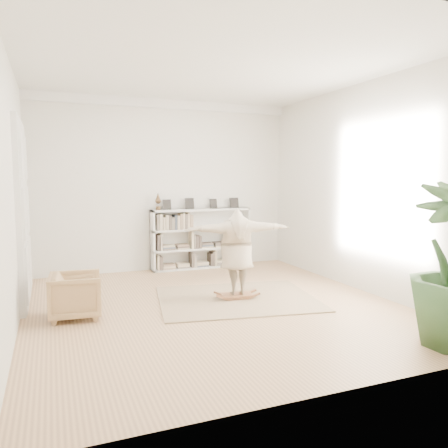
% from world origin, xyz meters
% --- Properties ---
extents(floor, '(6.00, 6.00, 0.00)m').
position_xyz_m(floor, '(0.00, 0.00, 0.00)').
color(floor, '#9D7651').
rests_on(floor, ground).
extents(room_shell, '(6.00, 6.00, 6.00)m').
position_xyz_m(room_shell, '(0.00, 2.94, 3.51)').
color(room_shell, silver).
rests_on(room_shell, floor).
extents(doors, '(0.09, 1.78, 2.92)m').
position_xyz_m(doors, '(-2.70, 1.30, 1.40)').
color(doors, white).
rests_on(doors, floor).
extents(bookshelf, '(2.20, 0.35, 1.64)m').
position_xyz_m(bookshelf, '(0.74, 2.82, 0.64)').
color(bookshelf, silver).
rests_on(bookshelf, floor).
extents(armchair, '(0.75, 0.73, 0.64)m').
position_xyz_m(armchair, '(-2.01, 0.18, 0.32)').
color(armchair, tan).
rests_on(armchair, floor).
extents(rug, '(2.80, 2.39, 0.02)m').
position_xyz_m(rug, '(0.47, 0.21, 0.01)').
color(rug, tan).
rests_on(rug, floor).
extents(rocker_board, '(0.54, 0.38, 0.11)m').
position_xyz_m(rocker_board, '(0.47, 0.21, 0.07)').
color(rocker_board, brown).
rests_on(rocker_board, rug).
extents(person, '(1.76, 0.74, 1.39)m').
position_xyz_m(person, '(0.47, 0.21, 0.82)').
color(person, '#BCA88D').
rests_on(person, rocker_board).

